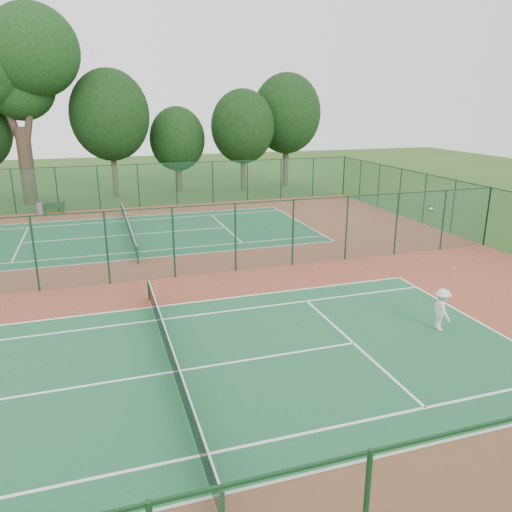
# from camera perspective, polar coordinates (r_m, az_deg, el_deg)

# --- Properties ---
(ground) EXTENTS (120.00, 120.00, 0.00)m
(ground) POSITION_cam_1_polar(r_m,az_deg,el_deg) (24.56, -12.75, -2.72)
(ground) COLOR #2B4F18
(ground) RESTS_ON ground
(red_pad) EXTENTS (40.00, 36.00, 0.01)m
(red_pad) POSITION_cam_1_polar(r_m,az_deg,el_deg) (24.56, -12.75, -2.71)
(red_pad) COLOR brown
(red_pad) RESTS_ON ground
(court_near) EXTENTS (23.77, 10.97, 0.01)m
(court_near) POSITION_cam_1_polar(r_m,az_deg,el_deg) (16.37, -9.50, -12.95)
(court_near) COLOR #1D5D35
(court_near) RESTS_ON red_pad
(court_far) EXTENTS (23.77, 10.97, 0.01)m
(court_far) POSITION_cam_1_polar(r_m,az_deg,el_deg) (33.16, -14.32, 2.36)
(court_far) COLOR #1B5832
(court_far) RESTS_ON red_pad
(fence_north) EXTENTS (40.00, 0.09, 3.50)m
(fence_north) POSITION_cam_1_polar(r_m,az_deg,el_deg) (41.63, -15.42, 7.66)
(fence_north) COLOR #1C5432
(fence_north) RESTS_ON ground
(fence_east) EXTENTS (0.09, 36.00, 3.50)m
(fence_east) POSITION_cam_1_polar(r_m,az_deg,el_deg) (32.40, 24.91, 4.13)
(fence_east) COLOR #164324
(fence_east) RESTS_ON ground
(fence_divider) EXTENTS (40.00, 0.09, 3.50)m
(fence_divider) POSITION_cam_1_polar(r_m,az_deg,el_deg) (24.03, -13.02, 1.23)
(fence_divider) COLOR #194D34
(fence_divider) RESTS_ON ground
(tennis_net_near) EXTENTS (0.10, 12.90, 0.97)m
(tennis_net_near) POSITION_cam_1_polar(r_m,az_deg,el_deg) (16.12, -9.59, -11.32)
(tennis_net_near) COLOR #163E26
(tennis_net_near) RESTS_ON ground
(tennis_net_far) EXTENTS (0.10, 12.90, 0.97)m
(tennis_net_far) POSITION_cam_1_polar(r_m,az_deg,el_deg) (33.03, -14.38, 3.25)
(tennis_net_far) COLOR #153B1E
(tennis_net_far) RESTS_ON ground
(player_near) EXTENTS (0.76, 1.13, 1.61)m
(player_near) POSITION_cam_1_polar(r_m,az_deg,el_deg) (19.81, 20.45, -5.74)
(player_near) COLOR silver
(player_near) RESTS_ON court_near
(trash_bin) EXTENTS (0.64, 0.64, 0.96)m
(trash_bin) POSITION_cam_1_polar(r_m,az_deg,el_deg) (41.07, -23.45, 4.94)
(trash_bin) COLOR slate
(trash_bin) RESTS_ON red_pad
(bench) EXTENTS (1.58, 0.63, 0.95)m
(bench) POSITION_cam_1_polar(r_m,az_deg,el_deg) (41.07, -22.04, 5.11)
(bench) COLOR black
(bench) RESTS_ON red_pad
(stray_ball_a) EXTENTS (0.07, 0.07, 0.07)m
(stray_ball_a) POSITION_cam_1_polar(r_m,az_deg,el_deg) (24.18, -12.92, -2.94)
(stray_ball_a) COLOR yellow
(stray_ball_a) RESTS_ON red_pad
(stray_ball_b) EXTENTS (0.07, 0.07, 0.07)m
(stray_ball_b) POSITION_cam_1_polar(r_m,az_deg,el_deg) (26.17, 6.99, -1.08)
(stray_ball_b) COLOR #C3D331
(stray_ball_b) RESTS_ON red_pad
(stray_ball_c) EXTENTS (0.07, 0.07, 0.07)m
(stray_ball_c) POSITION_cam_1_polar(r_m,az_deg,el_deg) (24.01, -11.23, -2.98)
(stray_ball_c) COLOR yellow
(stray_ball_c) RESTS_ON red_pad
(big_tree) EXTENTS (10.18, 7.45, 15.63)m
(big_tree) POSITION_cam_1_polar(r_m,az_deg,el_deg) (46.01, -25.85, 19.14)
(big_tree) COLOR #36271D
(big_tree) RESTS_ON ground
(evergreen_row) EXTENTS (39.00, 5.00, 12.00)m
(evergreen_row) POSITION_cam_1_polar(r_m,az_deg,el_deg) (48.10, -15.08, 6.76)
(evergreen_row) COLOR black
(evergreen_row) RESTS_ON ground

